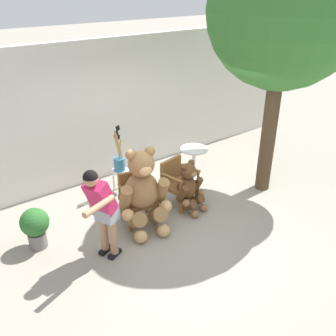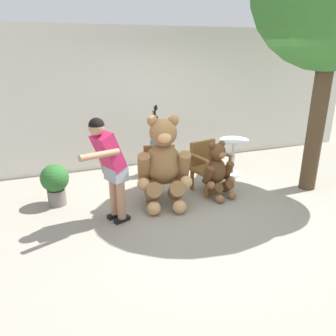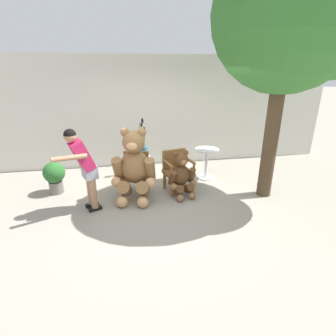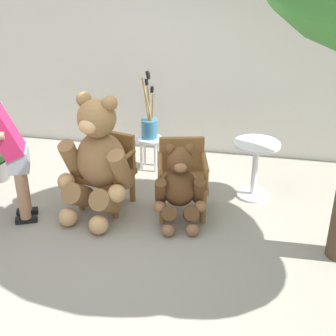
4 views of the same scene
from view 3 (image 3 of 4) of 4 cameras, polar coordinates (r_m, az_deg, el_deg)
The scene contains 12 objects.
ground_plane at distance 5.16m, azimuth -1.52°, elevation -7.73°, with size 60.00×60.00×0.00m, color gray.
back_wall at distance 6.99m, azimuth -4.69°, elevation 12.02°, with size 10.00×0.16×2.80m, color beige.
wooden_chair_left at distance 5.44m, azimuth -7.09°, elevation -0.93°, with size 0.66×0.63×0.86m.
wooden_chair_right at distance 5.55m, azimuth 2.03°, elevation -0.34°, with size 0.66×0.63×0.86m.
teddy_bear_large at distance 5.12m, azimuth -7.37°, elevation 0.49°, with size 0.89×0.89×1.43m.
teddy_bear_small at distance 5.29m, azimuth 2.95°, elevation -1.40°, with size 0.59×0.59×0.95m.
person_visitor at distance 4.80m, azimuth -17.98°, elevation 0.95°, with size 0.69×0.67×1.55m.
white_stool at distance 6.45m, azimuth -5.34°, elevation 1.66°, with size 0.34×0.34×0.46m.
brush_bucket at distance 6.36m, azimuth -5.42°, elevation 4.15°, with size 0.22×0.22×0.93m.
round_side_table at distance 6.23m, azimuth 8.37°, elevation 1.71°, with size 0.56×0.56×0.72m.
patio_tree at distance 5.38m, azimuth 26.24°, elevation 27.18°, with size 2.70×2.57×4.58m.
potted_plant at distance 5.91m, azimuth -23.47°, elevation -1.47°, with size 0.44×0.44×0.68m.
Camera 3 is at (-0.67, -4.48, 2.47)m, focal length 28.00 mm.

